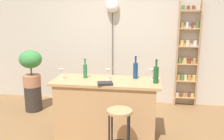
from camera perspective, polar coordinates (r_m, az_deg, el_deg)
name	(u,v)px	position (r m, az deg, el deg)	size (l,w,h in m)	color
back_wall	(120,36)	(5.25, 1.78, 7.77)	(6.40, 0.10, 2.80)	#BCB2A3
kitchen_counter	(106,108)	(3.87, -1.30, -8.65)	(1.61, 0.64, 0.89)	tan
bar_stool	(120,123)	(3.22, 1.74, -12.12)	(0.32, 0.32, 0.69)	black
spice_shelf	(187,56)	(5.18, 16.85, 3.02)	(0.42, 0.13, 2.10)	tan
plant_stool	(33,98)	(5.13, -17.54, -6.16)	(0.32, 0.32, 0.49)	#2D2823
potted_plant	(31,66)	(4.96, -18.05, 0.95)	(0.43, 0.39, 0.70)	#A86B4C
bottle_wine_red	(85,71)	(3.85, -6.15, -0.19)	(0.06, 0.06, 0.30)	#236638
bottle_spirits_clear	(135,70)	(3.81, 5.38, -0.02)	(0.07, 0.07, 0.35)	navy
bottle_sauce_amber	(156,74)	(3.60, 10.01, -0.97)	(0.08, 0.08, 0.34)	#194C23
wine_glass_left	(108,72)	(3.73, -0.97, -0.47)	(0.07, 0.07, 0.16)	silver
wine_glass_center	(61,72)	(3.83, -11.56, -0.37)	(0.07, 0.07, 0.16)	silver
wine_glass_right	(152,72)	(3.77, 9.05, -0.47)	(0.07, 0.07, 0.16)	silver
cookbook	(105,83)	(3.49, -1.58, -3.08)	(0.21, 0.15, 0.04)	black
pendant_globe_light	(112,7)	(5.14, 0.10, 14.20)	(0.26, 0.26, 2.13)	black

